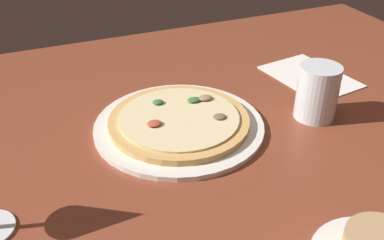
{
  "coord_description": "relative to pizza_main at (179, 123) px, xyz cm",
  "views": [
    {
      "loc": [
        28.12,
        60.24,
        49.54
      ],
      "look_at": [
        1.48,
        -2.71,
        7.0
      ],
      "focal_mm": 41.84,
      "sensor_mm": 36.0,
      "label": 1
    }
  ],
  "objects": [
    {
      "name": "pizza_main",
      "position": [
        0.0,
        0.0,
        0.0
      ],
      "size": [
        31.65,
        31.65,
        3.36
      ],
      "color": "silver",
      "rests_on": "dining_table"
    },
    {
      "name": "water_glass",
      "position": [
        -25.77,
        6.23,
        3.55
      ],
      "size": [
        7.88,
        7.88,
        10.63
      ],
      "color": "silver",
      "rests_on": "dining_table"
    },
    {
      "name": "paper_menu",
      "position": [
        -35.35,
        -8.29,
        -1.0
      ],
      "size": [
        17.14,
        22.17,
        0.3
      ],
      "primitive_type": "cube",
      "rotation": [
        0.0,
        0.0,
        0.14
      ],
      "color": "white",
      "rests_on": "dining_table"
    },
    {
      "name": "dining_table",
      "position": [
        -2.94,
        5.44,
        -3.15
      ],
      "size": [
        150.0,
        110.0,
        4.0
      ],
      "primitive_type": "cube",
      "color": "brown",
      "rests_on": "ground"
    }
  ]
}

